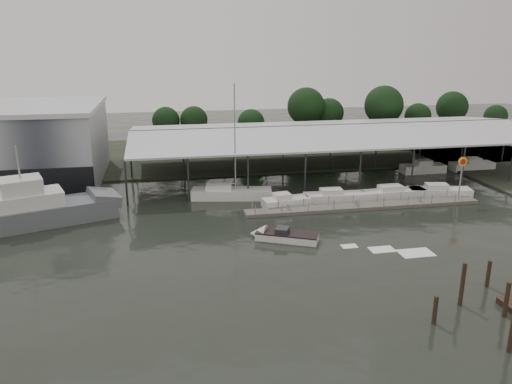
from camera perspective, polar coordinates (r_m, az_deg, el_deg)
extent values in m
plane|color=black|center=(46.05, -0.42, -6.87)|extent=(200.00, 200.00, 0.00)
cube|color=#363C2D|center=(85.84, -5.51, 4.31)|extent=(140.00, 30.00, 0.30)
cube|color=#9BA0A5|center=(75.57, -26.38, 4.74)|extent=(24.00, 20.00, 10.00)
cube|color=silver|center=(74.82, -26.90, 8.63)|extent=(24.50, 20.50, 0.60)
cube|color=#2D2F32|center=(74.65, 8.63, 7.54)|extent=(58.00, 0.40, 0.30)
cylinder|color=#2D2F32|center=(60.26, -14.63, 1.08)|extent=(0.24, 0.24, 5.50)
cylinder|color=#2D2F32|center=(82.63, -13.73, 5.30)|extent=(0.24, 0.24, 5.50)
cylinder|color=#2D2F32|center=(98.39, 22.51, 6.28)|extent=(0.24, 0.24, 5.50)
cube|color=#67635A|center=(59.13, 12.23, -1.63)|extent=(28.00, 2.00, 0.40)
cylinder|color=gray|center=(54.44, -0.08, -2.17)|extent=(0.10, 0.10, 1.20)
cylinder|color=gray|center=(65.76, 22.46, -0.13)|extent=(0.10, 0.10, 1.20)
cube|color=gray|center=(58.60, 11.36, -1.23)|extent=(0.30, 0.30, 0.70)
cylinder|color=gray|center=(64.06, 22.30, 1.04)|extent=(0.16, 0.16, 5.00)
cylinder|color=yellow|center=(63.48, 22.55, 3.22)|extent=(1.10, 0.12, 1.10)
cylinder|color=red|center=(63.43, 22.59, 3.20)|extent=(0.70, 0.05, 0.70)
cube|color=gray|center=(108.03, 24.93, 6.42)|extent=(10.00, 8.00, 4.00)
cube|color=#585C61|center=(57.39, -23.86, -2.55)|extent=(16.91, 9.80, 2.40)
cube|color=#585C61|center=(58.14, -17.00, -0.55)|extent=(4.42, 5.26, 1.78)
cube|color=silver|center=(56.80, -25.04, -0.99)|extent=(8.51, 6.19, 1.80)
cube|color=silver|center=(56.35, -25.26, 0.66)|extent=(4.79, 4.42, 1.61)
cylinder|color=gray|center=(55.80, -25.56, 3.03)|extent=(0.18, 0.18, 3.50)
cube|color=white|center=(61.40, -2.80, -0.28)|extent=(10.07, 4.32, 1.40)
cube|color=silver|center=(61.23, -4.27, 0.52)|extent=(3.40, 2.33, 0.80)
cylinder|color=gray|center=(59.72, -2.43, 6.14)|extent=(0.16, 0.16, 12.90)
cylinder|color=gray|center=(61.07, -4.01, 0.98)|extent=(3.46, 0.75, 0.12)
cube|color=white|center=(48.63, 3.57, -5.14)|extent=(6.26, 4.41, 0.90)
cone|color=white|center=(49.24, 0.21, -4.82)|extent=(2.31, 2.50, 2.00)
cube|color=black|center=(48.49, 3.58, -4.70)|extent=(6.28, 4.46, 0.12)
cube|color=#2D2F32|center=(48.48, 3.03, -4.37)|extent=(1.69, 1.78, 0.50)
cube|color=white|center=(48.04, 10.62, -6.11)|extent=(2.30, 1.50, 0.04)
cube|color=white|center=(47.96, 14.21, -6.39)|extent=(3.10, 2.00, 0.04)
cube|color=white|center=(48.07, 17.80, -6.65)|extent=(3.90, 2.50, 0.04)
cube|color=white|center=(58.34, 3.44, -1.21)|extent=(5.73, 2.94, 1.10)
cube|color=silver|center=(57.98, 2.97, -0.49)|extent=(2.12, 1.86, 0.70)
cube|color=white|center=(60.80, 9.00, -0.64)|extent=(7.52, 2.67, 1.10)
cube|color=silver|center=(60.40, 8.59, 0.05)|extent=(2.69, 1.77, 0.70)
cube|color=white|center=(63.77, 15.44, -0.23)|extent=(8.17, 2.55, 1.10)
cube|color=silver|center=(63.33, 15.09, 0.44)|extent=(2.89, 1.73, 0.70)
cube|color=white|center=(66.23, 20.25, -0.05)|extent=(7.84, 3.75, 1.10)
cube|color=silver|center=(65.77, 19.95, 0.60)|extent=(2.92, 2.13, 0.70)
cylinder|color=#36281B|center=(39.60, 26.66, -11.31)|extent=(0.32, 0.32, 3.21)
cylinder|color=#36281B|center=(36.95, 19.75, -12.98)|extent=(0.32, 0.32, 2.66)
cylinder|color=#36281B|center=(39.70, 22.48, -10.11)|extent=(0.32, 0.32, 3.92)
cylinder|color=#36281B|center=(43.59, 24.98, -8.82)|extent=(0.32, 0.32, 2.79)
cylinder|color=#36281B|center=(35.55, 27.18, -14.26)|extent=(0.32, 0.32, 3.65)
cylinder|color=black|center=(92.63, -10.15, 6.09)|extent=(0.50, 0.50, 3.54)
sphere|color=#183516|center=(92.11, -10.25, 8.04)|extent=(4.95, 4.95, 4.95)
cylinder|color=black|center=(92.36, -7.04, 6.21)|extent=(0.50, 0.50, 3.56)
sphere|color=#183516|center=(91.84, -7.11, 8.17)|extent=(4.98, 4.98, 4.98)
cylinder|color=black|center=(89.57, -0.56, 5.96)|extent=(0.50, 0.50, 3.44)
sphere|color=#183516|center=(89.04, -0.57, 7.92)|extent=(4.81, 4.81, 4.81)
cylinder|color=black|center=(95.54, 5.66, 7.04)|extent=(0.50, 0.50, 5.00)
sphere|color=#183516|center=(94.90, 5.74, 9.72)|extent=(7.00, 7.00, 7.00)
cylinder|color=black|center=(97.21, 8.25, 6.82)|extent=(0.50, 0.50, 4.00)
sphere|color=#183516|center=(96.66, 8.34, 8.92)|extent=(5.61, 5.61, 5.61)
cylinder|color=black|center=(98.07, 14.20, 6.91)|extent=(0.50, 0.50, 5.16)
sphere|color=#183516|center=(97.42, 14.40, 9.60)|extent=(7.22, 7.22, 7.22)
cylinder|color=black|center=(101.20, 17.84, 6.44)|extent=(0.50, 0.50, 3.55)
sphere|color=#183516|center=(100.73, 18.01, 8.23)|extent=(4.97, 4.97, 4.97)
cylinder|color=black|center=(108.20, 21.28, 6.96)|extent=(0.50, 0.50, 4.40)
sphere|color=#183516|center=(107.68, 21.50, 9.03)|extent=(6.16, 6.16, 6.16)
cylinder|color=black|center=(110.17, 25.52, 6.31)|extent=(0.50, 0.50, 3.21)
sphere|color=#183516|center=(109.77, 25.70, 7.80)|extent=(4.50, 4.50, 4.50)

